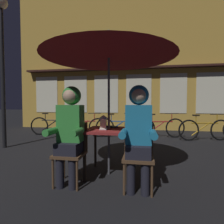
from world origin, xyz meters
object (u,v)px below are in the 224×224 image
at_px(bicycle_second, 83,127).
at_px(person_right_hooded, 138,126).
at_px(lantern, 103,122).
at_px(bicycle_fifth, 205,129).
at_px(book, 111,127).
at_px(patio_umbrella, 109,46).
at_px(bicycle_nearest, 53,125).
at_px(chair_right, 138,152).
at_px(chair_left, 72,149).
at_px(bicycle_third, 119,127).
at_px(person_left_hooded, 70,125).
at_px(bicycle_fourth, 160,127).
at_px(street_lamp, 2,43).
at_px(cafe_table, 109,135).

bearing_deg(bicycle_second, person_right_hooded, -60.74).
distance_m(lantern, bicycle_fifth, 4.10).
xyz_separation_m(lantern, book, (0.07, 0.26, -0.11)).
xyz_separation_m(patio_umbrella, person_right_hooded, (0.48, -0.43, -1.21)).
distance_m(person_right_hooded, bicycle_nearest, 4.91).
bearing_deg(chair_right, chair_left, 180.00).
xyz_separation_m(bicycle_second, bicycle_third, (1.25, 0.12, 0.00)).
height_order(chair_left, bicycle_nearest, chair_left).
bearing_deg(patio_umbrella, bicycle_second, 115.75).
distance_m(bicycle_nearest, bicycle_fifth, 5.20).
relative_size(patio_umbrella, lantern, 10.00).
bearing_deg(person_left_hooded, person_right_hooded, 0.00).
height_order(person_left_hooded, bicycle_fourth, person_left_hooded).
bearing_deg(chair_right, street_lamp, 155.10).
xyz_separation_m(lantern, bicycle_second, (-1.42, 3.16, -0.51)).
bearing_deg(street_lamp, bicycle_nearest, 81.54).
xyz_separation_m(chair_left, bicycle_nearest, (-2.25, 3.62, -0.14)).
distance_m(person_right_hooded, bicycle_second, 4.07).
bearing_deg(cafe_table, bicycle_nearest, 129.96).
xyz_separation_m(cafe_table, bicycle_second, (-1.50, 3.10, -0.29)).
xyz_separation_m(chair_left, book, (0.48, 0.57, 0.26)).
bearing_deg(bicycle_third, lantern, -87.12).
bearing_deg(bicycle_third, bicycle_fifth, -2.36).
relative_size(chair_left, bicycle_fifth, 0.53).
bearing_deg(bicycle_fifth, bicycle_second, -179.87).
bearing_deg(person_left_hooded, bicycle_second, 106.06).
relative_size(person_left_hooded, person_right_hooded, 1.00).
xyz_separation_m(person_right_hooded, bicycle_nearest, (-3.21, 3.68, -0.50)).
bearing_deg(lantern, cafe_table, 38.62).
bearing_deg(chair_left, bicycle_third, 86.18).
height_order(chair_left, street_lamp, street_lamp).
bearing_deg(chair_right, lantern, 150.95).
bearing_deg(street_lamp, person_right_hooded, -25.66).
distance_m(bicycle_third, bicycle_fourth, 1.39).
bearing_deg(person_left_hooded, bicycle_fourth, 66.76).
relative_size(person_left_hooded, bicycle_fourth, 0.84).
xyz_separation_m(cafe_table, person_right_hooded, (0.48, -0.43, 0.21)).
height_order(patio_umbrella, person_right_hooded, patio_umbrella).
height_order(patio_umbrella, bicycle_fifth, patio_umbrella).
bearing_deg(person_right_hooded, bicycle_fourth, 80.03).
distance_m(cafe_table, bicycle_third, 3.24).
relative_size(bicycle_second, bicycle_fifth, 1.01).
bearing_deg(bicycle_nearest, bicycle_second, -7.19).
height_order(chair_right, bicycle_nearest, chair_right).
bearing_deg(person_right_hooded, bicycle_nearest, 131.07).
bearing_deg(chair_right, cafe_table, 142.45).
relative_size(chair_right, book, 4.35).
xyz_separation_m(street_lamp, bicycle_nearest, (0.30, 2.00, -2.37)).
xyz_separation_m(lantern, chair_left, (-0.40, -0.31, -0.37)).
bearing_deg(bicycle_fourth, chair_right, -100.11).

